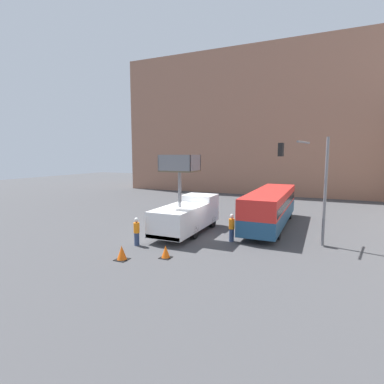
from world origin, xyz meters
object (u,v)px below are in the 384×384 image
utility_truck (187,214)px  road_worker_near_truck (137,232)px  city_bus (271,205)px  road_worker_directing (232,228)px  traffic_cone_mid_road (166,252)px  traffic_cone_near_truck (122,253)px  traffic_light_pole (310,174)px

utility_truck → road_worker_near_truck: size_ratio=3.99×
city_bus → road_worker_directing: city_bus is taller
utility_truck → city_bus: bearing=41.0°
utility_truck → road_worker_directing: bearing=-12.0°
city_bus → traffic_cone_mid_road: size_ratio=16.26×
road_worker_directing → traffic_cone_near_truck: 7.45m
road_worker_directing → traffic_cone_mid_road: bearing=89.6°
traffic_cone_near_truck → traffic_cone_mid_road: size_ratio=1.12×
city_bus → traffic_cone_near_truck: size_ratio=14.46×
road_worker_directing → road_worker_near_truck: bearing=59.7°
road_worker_directing → traffic_cone_near_truck: bearing=79.9°
traffic_cone_mid_road → road_worker_near_truck: bearing=155.1°
traffic_light_pole → road_worker_directing: size_ratio=3.68×
road_worker_near_truck → traffic_cone_mid_road: size_ratio=2.54×
road_worker_near_truck → road_worker_directing: (5.27, 3.35, 0.03)m
utility_truck → traffic_cone_near_truck: size_ratio=9.02×
traffic_light_pole → traffic_cone_near_truck: size_ratio=8.56×
utility_truck → traffic_cone_near_truck: 6.82m
road_worker_directing → traffic_cone_near_truck: size_ratio=2.33×
city_bus → traffic_cone_near_truck: (-6.14, -11.25, -1.34)m
traffic_cone_near_truck → city_bus: bearing=61.4°
traffic_light_pole → road_worker_directing: 6.10m
city_bus → traffic_light_pole: (2.99, -3.70, 2.83)m
road_worker_near_truck → road_worker_directing: bearing=-43.0°
city_bus → traffic_cone_near_truck: city_bus is taller
city_bus → road_worker_directing: 5.65m
traffic_cone_mid_road → road_worker_directing: bearing=62.3°
utility_truck → traffic_cone_near_truck: utility_truck is taller
road_worker_near_truck → traffic_cone_near_truck: road_worker_near_truck is taller
utility_truck → road_worker_directing: size_ratio=3.87×
traffic_light_pole → road_worker_directing: (-4.63, -1.65, -3.61)m
traffic_cone_near_truck → traffic_cone_mid_road: 2.41m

